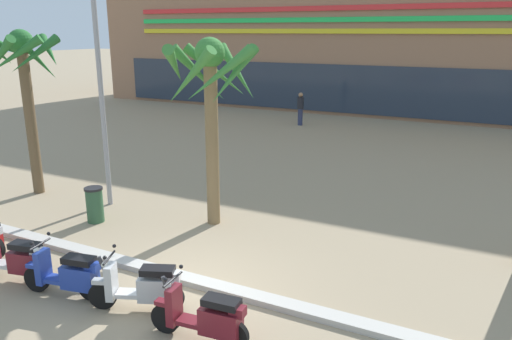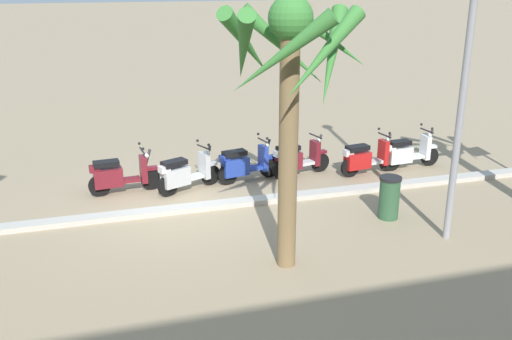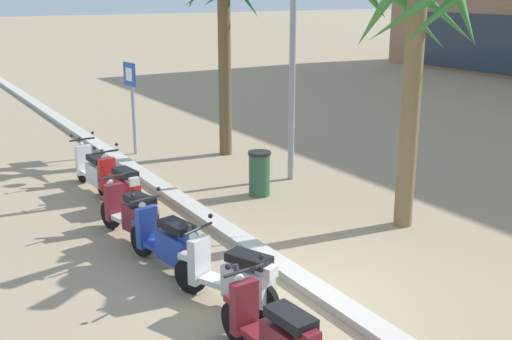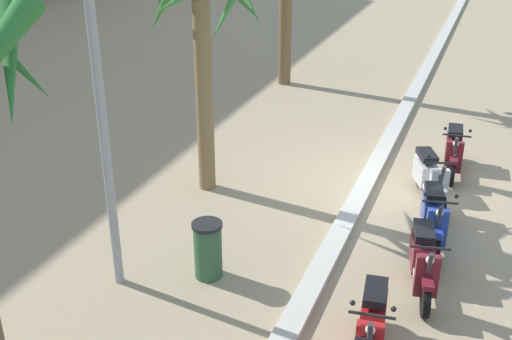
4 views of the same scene
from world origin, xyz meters
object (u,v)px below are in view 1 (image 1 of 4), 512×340
at_px(scooter_blue_mid_rear, 68,275).
at_px(scooter_silver_lead_nearest, 143,287).
at_px(scooter_maroon_tail_end, 206,317).
at_px(scooter_maroon_mid_centre, 16,260).
at_px(litter_bin, 95,204).
at_px(street_lamp, 98,51).
at_px(pedestrian_strolling_near_curb, 300,108).
at_px(palm_tree_far_corner, 24,70).
at_px(palm_tree_by_mall_entrance, 210,87).

relative_size(scooter_blue_mid_rear, scooter_silver_lead_nearest, 1.03).
bearing_deg(scooter_maroon_tail_end, scooter_maroon_mid_centre, 179.83).
distance_m(scooter_silver_lead_nearest, scooter_maroon_tail_end, 1.57).
bearing_deg(litter_bin, street_lamp, 117.66).
bearing_deg(litter_bin, scooter_maroon_tail_end, -29.87).
height_order(scooter_silver_lead_nearest, pedestrian_strolling_near_curb, pedestrian_strolling_near_curb).
distance_m(palm_tree_far_corner, palm_tree_by_mall_entrance, 6.29).
height_order(scooter_blue_mid_rear, scooter_maroon_tail_end, same).
xyz_separation_m(scooter_blue_mid_rear, palm_tree_by_mall_entrance, (0.43, 4.50, 3.13)).
bearing_deg(scooter_blue_mid_rear, pedestrian_strolling_near_curb, 98.84).
height_order(palm_tree_by_mall_entrance, street_lamp, street_lamp).
bearing_deg(pedestrian_strolling_near_curb, scooter_silver_lead_nearest, -76.31).
bearing_deg(pedestrian_strolling_near_curb, scooter_blue_mid_rear, -81.16).
bearing_deg(palm_tree_by_mall_entrance, scooter_maroon_tail_end, -59.43).
height_order(palm_tree_far_corner, pedestrian_strolling_near_curb, palm_tree_far_corner).
distance_m(palm_tree_far_corner, street_lamp, 2.85).
bearing_deg(scooter_maroon_tail_end, scooter_silver_lead_nearest, 168.55).
distance_m(scooter_maroon_mid_centre, scooter_blue_mid_rear, 1.44).
xyz_separation_m(palm_tree_by_mall_entrance, pedestrian_strolling_near_curb, (-3.34, 14.16, -2.66)).
height_order(scooter_maroon_mid_centre, palm_tree_by_mall_entrance, palm_tree_by_mall_entrance).
xyz_separation_m(scooter_maroon_mid_centre, palm_tree_by_mall_entrance, (1.88, 4.53, 3.13)).
distance_m(scooter_blue_mid_rear, litter_bin, 3.95).
distance_m(scooter_blue_mid_rear, palm_tree_by_mall_entrance, 5.50).
relative_size(scooter_maroon_tail_end, palm_tree_by_mall_entrance, 0.37).
xyz_separation_m(litter_bin, street_lamp, (-0.65, 1.23, 3.89)).
height_order(scooter_maroon_mid_centre, scooter_maroon_tail_end, scooter_maroon_tail_end).
xyz_separation_m(scooter_silver_lead_nearest, scooter_maroon_tail_end, (1.54, -0.31, 0.00)).
bearing_deg(scooter_maroon_mid_centre, palm_tree_far_corner, 136.35).
bearing_deg(palm_tree_far_corner, scooter_maroon_mid_centre, -43.65).
height_order(scooter_maroon_tail_end, street_lamp, street_lamp).
height_order(scooter_blue_mid_rear, palm_tree_far_corner, palm_tree_far_corner).
bearing_deg(scooter_maroon_mid_centre, pedestrian_strolling_near_curb, 94.46).
xyz_separation_m(scooter_maroon_mid_centre, scooter_silver_lead_nearest, (3.02, 0.30, 0.00)).
xyz_separation_m(scooter_blue_mid_rear, scooter_maroon_tail_end, (3.12, -0.04, 0.00)).
height_order(scooter_silver_lead_nearest, palm_tree_far_corner, palm_tree_far_corner).
bearing_deg(pedestrian_strolling_near_curb, scooter_maroon_tail_end, -72.16).
bearing_deg(pedestrian_strolling_near_curb, scooter_maroon_mid_centre, -85.54).
height_order(pedestrian_strolling_near_curb, litter_bin, pedestrian_strolling_near_curb).
bearing_deg(litter_bin, pedestrian_strolling_near_curb, 91.82).
xyz_separation_m(scooter_maroon_tail_end, street_lamp, (-6.17, 4.41, 3.91)).
bearing_deg(pedestrian_strolling_near_curb, palm_tree_by_mall_entrance, -76.74).
xyz_separation_m(scooter_maroon_mid_centre, litter_bin, (-0.96, 3.16, 0.03)).
bearing_deg(street_lamp, scooter_silver_lead_nearest, -41.49).
bearing_deg(litter_bin, scooter_maroon_mid_centre, -73.03).
height_order(scooter_maroon_mid_centre, pedestrian_strolling_near_curb, pedestrian_strolling_near_curb).
distance_m(scooter_maroon_mid_centre, palm_tree_by_mall_entrance, 5.82).
bearing_deg(scooter_silver_lead_nearest, pedestrian_strolling_near_curb, 103.69).
relative_size(palm_tree_far_corner, pedestrian_strolling_near_curb, 2.84).
xyz_separation_m(palm_tree_far_corner, litter_bin, (3.43, -1.03, -3.31)).
distance_m(scooter_maroon_tail_end, palm_tree_far_corner, 10.44).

